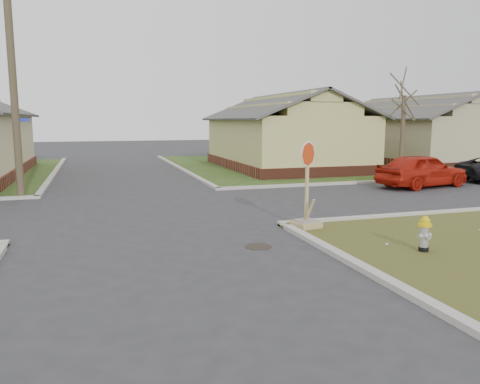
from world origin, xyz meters
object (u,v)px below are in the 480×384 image
object	(u,v)px
fire_hydrant	(425,232)
red_sedan	(422,170)
utility_pole	(12,75)
stop_sign	(306,209)

from	to	relation	value
fire_hydrant	red_sedan	size ratio (longest dim) A/B	0.18
fire_hydrant	red_sedan	bearing A→B (deg)	47.85
utility_pole	fire_hydrant	bearing A→B (deg)	-48.46
utility_pole	red_sedan	distance (m)	17.40
utility_pole	red_sedan	world-z (taller)	utility_pole
utility_pole	stop_sign	bearing A→B (deg)	-44.18
stop_sign	utility_pole	bearing A→B (deg)	124.42
fire_hydrant	red_sedan	xyz separation A→B (m)	(7.03, 8.94, 0.26)
fire_hydrant	stop_sign	bearing A→B (deg)	112.61
fire_hydrant	stop_sign	xyz separation A→B (m)	(-1.50, 2.99, 0.07)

